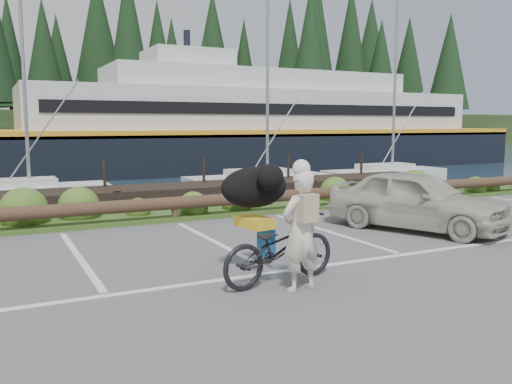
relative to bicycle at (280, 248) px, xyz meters
The scene contains 8 objects.
ground 1.06m from the bicycle, 78.21° to the left, with size 72.00×72.00×0.00m, color #525154.
harbor_backdrop 79.32m from the bicycle, 89.57° to the left, with size 170.00×160.00×30.00m.
vegetation_strip 6.22m from the bicycle, 88.26° to the left, with size 34.00×1.60×0.10m, color #3D5B21.
log_rail 5.53m from the bicycle, 88.04° to the left, with size 32.00×0.30×0.60m, color #443021, non-canonical shape.
bicycle is the anchor object (origin of this frame).
cyclist 0.57m from the bicycle, 80.41° to the right, with size 0.62×0.41×1.70m, color beige.
dog 1.05m from the bicycle, 99.59° to the left, with size 1.09×0.53×0.63m, color black.
parked_car 5.12m from the bicycle, 25.14° to the left, with size 1.56×3.89×1.32m, color #B5B09F.
Camera 1 is at (-3.95, -7.67, 2.32)m, focal length 38.00 mm.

